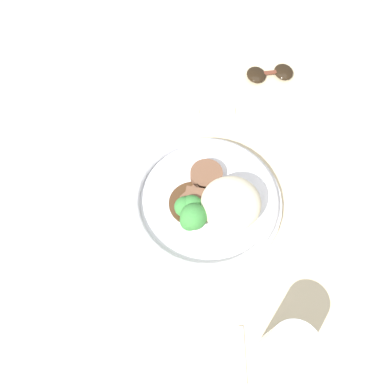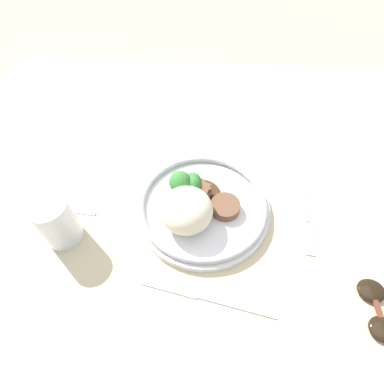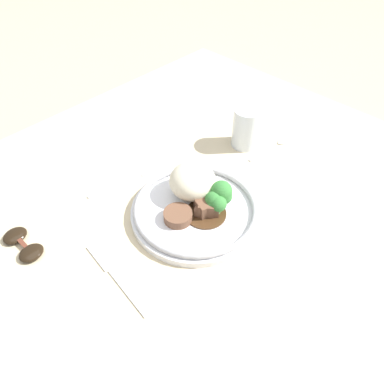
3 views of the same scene
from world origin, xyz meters
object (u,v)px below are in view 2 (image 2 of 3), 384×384
(fork, at_px, (308,221))
(knife, at_px, (202,297))
(juice_glass, at_px, (58,223))
(sunglasses, at_px, (377,309))
(spoon, at_px, (45,206))
(plate, at_px, (198,204))

(fork, xyz_separation_m, knife, (0.20, 0.16, -0.00))
(juice_glass, distance_m, sunglasses, 0.55)
(fork, distance_m, knife, 0.25)
(knife, distance_m, sunglasses, 0.28)
(juice_glass, bearing_deg, spoon, -44.28)
(plate, distance_m, knife, 0.17)
(knife, bearing_deg, spoon, -14.90)
(fork, relative_size, spoon, 1.21)
(knife, bearing_deg, juice_glass, -9.32)
(knife, bearing_deg, fork, -129.87)
(knife, bearing_deg, plate, -73.54)
(sunglasses, bearing_deg, plate, -31.67)
(plate, bearing_deg, juice_glass, 15.84)
(sunglasses, bearing_deg, spoon, -16.49)
(fork, relative_size, knife, 0.83)
(fork, bearing_deg, juice_glass, -76.08)
(spoon, relative_size, sunglasses, 1.53)
(fork, bearing_deg, plate, -86.07)
(juice_glass, distance_m, spoon, 0.10)
(sunglasses, bearing_deg, knife, -2.00)
(juice_glass, height_order, knife, juice_glass)
(knife, xyz_separation_m, sunglasses, (-0.28, 0.00, 0.01))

